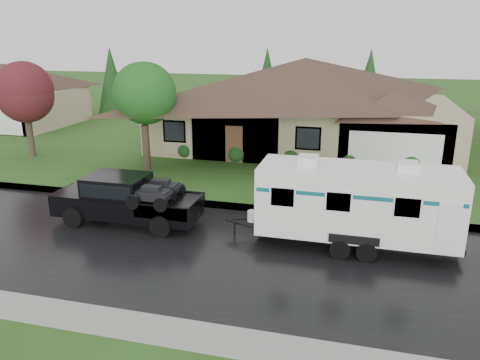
% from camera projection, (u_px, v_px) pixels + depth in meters
% --- Properties ---
extents(ground, '(140.00, 140.00, 0.00)m').
position_uv_depth(ground, '(204.00, 226.00, 18.13)').
color(ground, '#2B4B17').
rests_on(ground, ground).
extents(road, '(140.00, 8.00, 0.01)m').
position_uv_depth(road, '(186.00, 248.00, 16.28)').
color(road, black).
rests_on(road, ground).
extents(curb, '(140.00, 0.50, 0.15)m').
position_uv_depth(curb, '(221.00, 205.00, 20.19)').
color(curb, gray).
rests_on(curb, ground).
extents(lawn, '(140.00, 26.00, 0.15)m').
position_uv_depth(lawn, '(275.00, 142.00, 31.97)').
color(lawn, '#2B4B17').
rests_on(lawn, ground).
extents(house_main, '(19.44, 10.80, 6.90)m').
position_uv_depth(house_main, '(309.00, 93.00, 29.30)').
color(house_main, tan).
rests_on(house_main, lawn).
extents(house_far, '(10.80, 8.64, 5.80)m').
position_uv_depth(house_far, '(7.00, 89.00, 37.12)').
color(house_far, tan).
rests_on(house_far, lawn).
extents(tree_left_green, '(3.34, 3.34, 5.54)m').
position_uv_depth(tree_left_green, '(143.00, 98.00, 24.14)').
color(tree_left_green, '#382B1E').
rests_on(tree_left_green, lawn).
extents(tree_red, '(3.30, 3.30, 5.46)m').
position_uv_depth(tree_red, '(24.00, 92.00, 26.89)').
color(tree_red, '#382B1E').
rests_on(tree_red, lawn).
extents(shrub_row, '(13.60, 1.00, 1.00)m').
position_uv_depth(shrub_row, '(292.00, 156.00, 26.06)').
color(shrub_row, '#143814').
rests_on(shrub_row, lawn).
extents(pickup_truck, '(5.72, 2.17, 1.91)m').
position_uv_depth(pickup_truck, '(124.00, 198.00, 18.27)').
color(pickup_truck, black).
rests_on(pickup_truck, ground).
extents(travel_trailer, '(7.05, 2.48, 3.16)m').
position_uv_depth(travel_trailer, '(357.00, 201.00, 15.97)').
color(travel_trailer, white).
rests_on(travel_trailer, ground).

